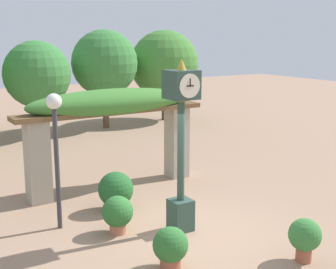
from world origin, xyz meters
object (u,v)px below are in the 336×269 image
Objects in this scene: potted_plant_far_left at (116,191)px; potted_plant_far_right at (118,213)px; potted_plant_near_right at (170,247)px; lamp_post at (55,131)px; potted_plant_near_left at (305,237)px; pedestal_clock at (181,138)px.

potted_plant_far_right is at bearing -114.11° from potted_plant_far_left.
potted_plant_near_right is 1.86m from potted_plant_far_right.
lamp_post reaches higher than potted_plant_near_right.
lamp_post is (-3.26, 3.82, 1.64)m from potted_plant_near_left.
pedestal_clock is at bearing 50.51° from potted_plant_near_right.
potted_plant_near_right is at bearing 154.26° from potted_plant_near_left.
pedestal_clock is 2.04m from potted_plant_far_right.
potted_plant_far_left is at bearing 111.05° from pedestal_clock.
potted_plant_near_right is at bearing -68.99° from lamp_post.
potted_plant_far_right is (-2.33, 2.92, -0.04)m from potted_plant_near_left.
lamp_post is at bearing 130.49° from potted_plant_near_left.
lamp_post is (-1.46, -0.28, 1.63)m from potted_plant_far_left.
potted_plant_near_left is at bearing -51.43° from potted_plant_far_right.
pedestal_clock is at bearing -68.95° from potted_plant_far_left.
pedestal_clock is 3.85× the size of potted_plant_far_left.
pedestal_clock is 4.40× the size of potted_plant_near_left.
potted_plant_near_left is 1.02× the size of potted_plant_far_right.
potted_plant_far_left is at bearing 10.88° from lamp_post.
potted_plant_near_right is 3.41m from lamp_post.
potted_plant_far_right is 2.12m from lamp_post.
potted_plant_near_right is at bearing -97.60° from potted_plant_far_left.
pedestal_clock reaches higher than potted_plant_far_left.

